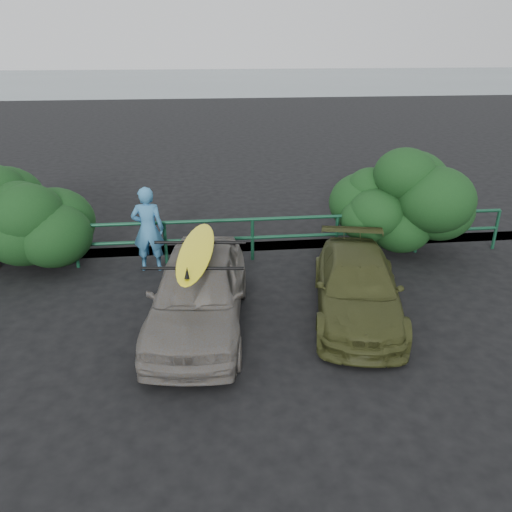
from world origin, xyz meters
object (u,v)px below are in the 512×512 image
Objects in this scene: sedan at (198,292)px; man at (148,229)px; guardrail at (209,241)px; olive_vehicle at (357,287)px; surfboard at (196,251)px.

man is (-1.07, 2.56, 0.27)m from sedan.
olive_vehicle is (2.68, -2.70, 0.03)m from guardrail.
sedan is 2.10× the size of man.
sedan is 0.78m from surfboard.
surfboard is (-0.26, -2.84, 0.95)m from guardrail.
olive_vehicle is 1.98× the size of man.
sedan is at bearing -165.13° from olive_vehicle.
surfboard is at bearing 115.41° from man.
guardrail is 5.13× the size of surfboard.
guardrail is 1.43m from man.
surfboard is (1.07, -2.56, 0.51)m from man.
guardrail is 3.00m from surfboard.
olive_vehicle is (2.94, 0.13, -0.14)m from sedan.
surfboard reaches higher than guardrail.
olive_vehicle is at bearing 151.54° from man.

